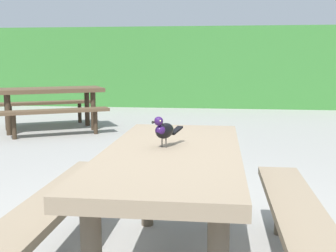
{
  "coord_description": "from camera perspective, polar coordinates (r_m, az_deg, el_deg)",
  "views": [
    {
      "loc": [
        0.36,
        -2.42,
        1.25
      ],
      "look_at": [
        0.04,
        0.14,
        0.84
      ],
      "focal_mm": 46.02,
      "sensor_mm": 36.0,
      "label": 1
    }
  ],
  "objects": [
    {
      "name": "hedge_wall",
      "position": [
        11.91,
        5.51,
        7.79
      ],
      "size": [
        28.0,
        2.1,
        2.04
      ],
      "primitive_type": "cube",
      "color": "#387A33",
      "rests_on": "ground"
    },
    {
      "name": "picnic_table_foreground",
      "position": [
        2.48,
        0.56,
        -7.26
      ],
      "size": [
        1.69,
        1.8,
        0.74
      ],
      "color": "#84725B",
      "rests_on": "ground"
    },
    {
      "name": "bird_grackle",
      "position": [
        2.46,
        -0.58,
        -0.5
      ],
      "size": [
        0.16,
        0.27,
        0.18
      ],
      "color": "black",
      "rests_on": "picnic_table_foreground"
    },
    {
      "name": "picnic_table_mid_left",
      "position": [
        7.81,
        -15.38,
        3.52
      ],
      "size": [
        2.31,
        2.3,
        0.74
      ],
      "color": "brown",
      "rests_on": "ground"
    }
  ]
}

